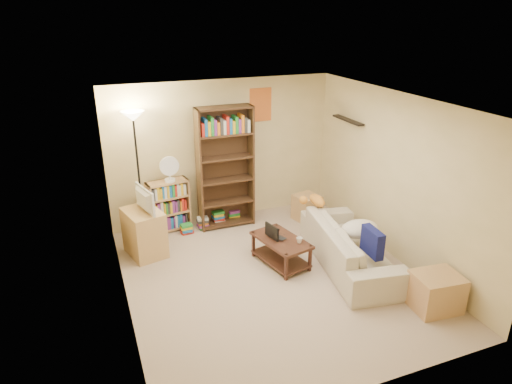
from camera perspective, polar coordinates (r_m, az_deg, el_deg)
room at (r=5.96m, az=2.21°, el=2.73°), size 4.50×4.54×2.52m
sofa at (r=6.96m, az=11.66°, el=-6.54°), size 2.46×1.55×0.64m
navy_pillow at (r=6.49m, az=14.35°, el=-6.07°), size 0.15×0.43×0.38m
cream_blanket at (r=6.96m, az=12.83°, el=-4.53°), size 0.59×0.42×0.25m
tabby_cat at (r=7.38m, az=7.35°, el=-1.03°), size 0.51×0.24×0.17m
coffee_table at (r=6.87m, az=3.14°, el=-6.96°), size 0.71×1.02×0.41m
laptop at (r=6.85m, az=2.89°, el=-5.51°), size 0.43×0.41×0.02m
laptop_screen at (r=6.73m, az=1.99°, el=-4.96°), size 0.08×0.31×0.21m
mug at (r=6.69m, az=5.45°, el=-6.02°), size 0.13×0.13×0.08m
tv_remote at (r=7.07m, az=2.31°, el=-4.60°), size 0.13×0.17×0.02m
tv_stand at (r=7.28m, az=-13.79°, el=-4.96°), size 0.64×0.78×0.73m
television at (r=7.06m, az=-14.19°, el=-0.98°), size 0.68×0.39×0.37m
tall_bookshelf at (r=7.76m, az=-3.84°, el=3.35°), size 0.95×0.32×2.11m
short_bookshelf at (r=7.94m, az=-10.85°, el=-1.71°), size 0.73×0.38×0.90m
desk_fan at (r=7.67m, az=-10.78°, el=2.90°), size 0.32×0.18×0.44m
floor_lamp at (r=7.41m, az=-14.88°, el=6.49°), size 0.36×0.36×2.13m
side_table at (r=8.32m, az=6.37°, el=-1.94°), size 0.49×0.49×0.47m
end_cabinet at (r=6.35m, az=21.55°, el=-11.54°), size 0.63×0.54×0.48m
book_stacks at (r=8.18m, az=-4.54°, el=-3.26°), size 1.45×0.46×0.25m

